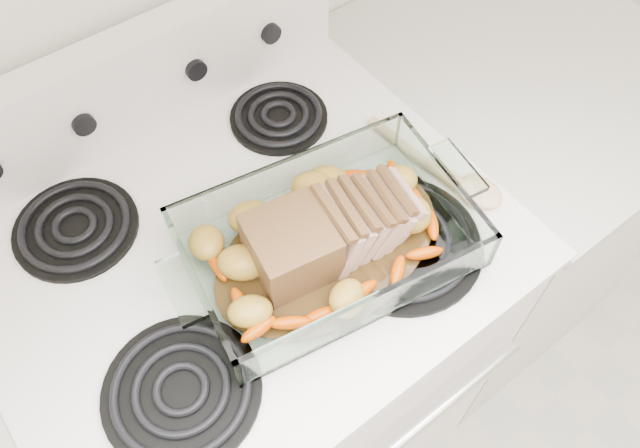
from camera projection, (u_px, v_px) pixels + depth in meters
electric_range at (261, 350)px, 1.33m from camera, size 0.78×0.70×1.12m
counter_right at (480, 202)px, 1.56m from camera, size 0.58×0.68×0.93m
baking_dish at (328, 244)px, 0.91m from camera, size 0.40×0.26×0.08m
pork_roast at (320, 238)px, 0.88m from camera, size 0.25×0.11×0.09m
roast_vegetables at (311, 225)px, 0.92m from camera, size 0.37×0.20×0.05m
wooden_spoon at (453, 175)px, 1.00m from camera, size 0.08×0.26×0.02m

